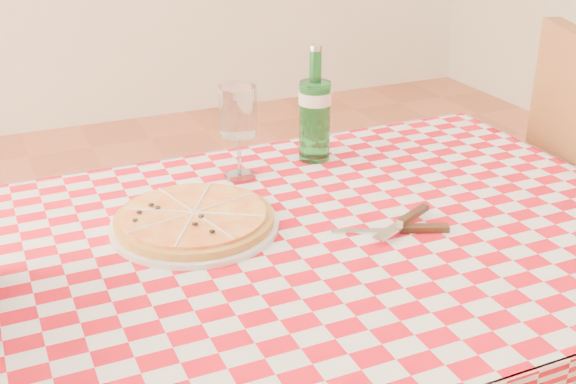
{
  "coord_description": "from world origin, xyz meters",
  "views": [
    {
      "loc": [
        -0.49,
        -1.0,
        1.35
      ],
      "look_at": [
        -0.02,
        0.06,
        0.82
      ],
      "focal_mm": 45.0,
      "sensor_mm": 36.0,
      "label": 1
    }
  ],
  "objects_px": {
    "dining_table": "(312,282)",
    "pizza_plate": "(194,218)",
    "wine_glass": "(239,133)",
    "water_bottle": "(315,104)"
  },
  "relations": [
    {
      "from": "dining_table",
      "to": "pizza_plate",
      "type": "xyz_separation_m",
      "value": [
        -0.18,
        0.11,
        0.12
      ]
    },
    {
      "from": "dining_table",
      "to": "wine_glass",
      "type": "xyz_separation_m",
      "value": [
        -0.03,
        0.29,
        0.2
      ]
    },
    {
      "from": "pizza_plate",
      "to": "dining_table",
      "type": "bearing_deg",
      "value": -30.7
    },
    {
      "from": "dining_table",
      "to": "wine_glass",
      "type": "relative_size",
      "value": 6.22
    },
    {
      "from": "dining_table",
      "to": "wine_glass",
      "type": "height_order",
      "value": "wine_glass"
    },
    {
      "from": "water_bottle",
      "to": "wine_glass",
      "type": "distance_m",
      "value": 0.19
    },
    {
      "from": "dining_table",
      "to": "water_bottle",
      "type": "xyz_separation_m",
      "value": [
        0.16,
        0.32,
        0.22
      ]
    },
    {
      "from": "dining_table",
      "to": "water_bottle",
      "type": "distance_m",
      "value": 0.42
    },
    {
      "from": "dining_table",
      "to": "water_bottle",
      "type": "height_order",
      "value": "water_bottle"
    },
    {
      "from": "pizza_plate",
      "to": "water_bottle",
      "type": "xyz_separation_m",
      "value": [
        0.34,
        0.21,
        0.11
      ]
    }
  ]
}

